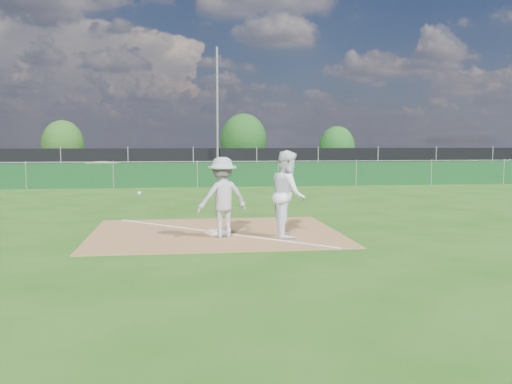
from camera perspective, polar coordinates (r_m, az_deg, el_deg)
ground at (r=22.97m, az=-5.48°, el=-0.52°), size 90.00×90.00×0.00m
infield_dirt at (r=14.05m, az=-4.07°, el=-4.07°), size 6.00×5.00×0.02m
foul_line at (r=14.05m, az=-4.07°, el=-4.01°), size 5.01×5.01×0.01m
green_fence at (r=27.91m, az=-5.88°, el=1.71°), size 44.00×0.05×1.20m
dirt_mound at (r=31.66m, az=-15.17°, el=1.93°), size 3.38×2.60×1.17m
black_fence at (r=35.88m, az=-6.28°, el=2.94°), size 46.00×0.04×1.80m
parking_lot at (r=40.91m, az=-6.44°, el=1.95°), size 46.00×9.00×0.01m
light_pole at (r=35.66m, az=-3.89°, el=7.93°), size 0.16×0.16×8.00m
first_base at (r=13.81m, az=-4.07°, el=-4.02°), size 0.50×0.50×0.08m
play_at_first at (r=13.24m, az=-3.37°, el=-0.52°), size 2.61×1.03×1.86m
runner at (r=13.34m, az=3.21°, el=-0.20°), size 0.82×1.02×2.04m
car_left at (r=41.44m, az=-14.57°, el=2.89°), size 4.66×2.75×1.49m
car_mid at (r=41.01m, az=-8.57°, el=3.08°), size 5.19×2.62×1.63m
car_right at (r=40.78m, az=2.89°, el=2.98°), size 5.13×2.56×1.43m
tree_left at (r=47.52m, az=-18.76°, el=4.55°), size 3.27×3.27×3.88m
tree_mid at (r=46.45m, az=-1.26°, el=5.19°), size 3.77×3.77×4.47m
tree_right at (r=48.25m, az=8.10°, el=4.54°), size 2.94×2.94×3.49m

